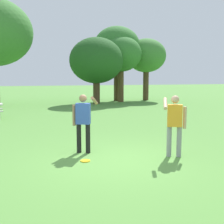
# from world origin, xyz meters

# --- Properties ---
(ground_plane) EXTENTS (120.00, 120.00, 0.00)m
(ground_plane) POSITION_xyz_m (0.00, 0.00, 0.00)
(ground_plane) COLOR #568E3D
(person_thrower) EXTENTS (0.80, 0.59, 1.64)m
(person_thrower) POSITION_xyz_m (-0.61, 0.97, 0.96)
(person_thrower) COLOR black
(person_thrower) RESTS_ON ground
(person_catcher) EXTENTS (0.80, 0.59, 1.64)m
(person_catcher) POSITION_xyz_m (1.62, -0.12, 0.96)
(person_catcher) COLOR gray
(person_catcher) RESTS_ON ground
(frisbee) EXTENTS (0.25, 0.25, 0.03)m
(frisbee) POSITION_xyz_m (-0.73, 0.14, 0.01)
(frisbee) COLOR yellow
(frisbee) RESTS_ON ground
(tree_far_right) EXTENTS (4.15, 4.15, 5.11)m
(tree_far_right) POSITION_xyz_m (3.14, 15.02, 3.32)
(tree_far_right) COLOR #4C3823
(tree_far_right) RESTS_ON ground
(tree_slender_mid) EXTENTS (3.97, 3.97, 6.38)m
(tree_slender_mid) POSITION_xyz_m (5.47, 17.16, 4.64)
(tree_slender_mid) COLOR #4C3823
(tree_slender_mid) RESTS_ON ground
(tree_back_left) EXTENTS (3.44, 3.44, 5.43)m
(tree_back_left) POSITION_xyz_m (5.49, 16.11, 3.92)
(tree_back_left) COLOR brown
(tree_back_left) RESTS_ON ground
(tree_back_right) EXTENTS (3.48, 3.48, 5.43)m
(tree_back_right) POSITION_xyz_m (8.15, 17.02, 3.90)
(tree_back_right) COLOR #4C3823
(tree_back_right) RESTS_ON ground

